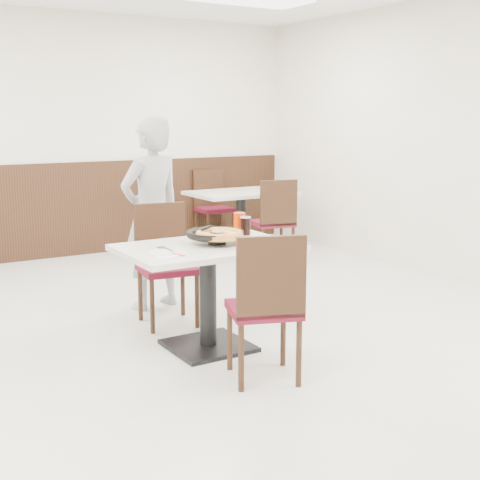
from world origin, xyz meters
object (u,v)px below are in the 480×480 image
pizza (219,236)px  diner_person (152,214)px  main_table (208,297)px  bg_chair_right_far (215,207)px  bg_chair_right_near (272,221)px  bg_table_right (241,223)px  pizza_pan (215,237)px  cola_glass (245,226)px  side_plate (161,253)px  chair_far (167,266)px  red_cup (239,223)px  chair_near (263,306)px

pizza → diner_person: diner_person is taller
main_table → bg_chair_right_far: bg_chair_right_far is taller
bg_chair_right_near → bg_table_right: bearing=106.5°
bg_chair_right_far → pizza_pan: bearing=63.2°
cola_glass → bg_chair_right_near: bg_chair_right_near is taller
side_plate → cola_glass: cola_glass is taller
pizza → bg_chair_right_near: bg_chair_right_near is taller
diner_person → main_table: bearing=72.2°
bg_chair_right_far → bg_table_right: bearing=91.0°
chair_far → red_cup: (0.44, -0.36, 0.35)m
main_table → red_cup: red_cup is taller
side_plate → cola_glass: size_ratio=1.25×
cola_glass → red_cup: red_cup is taller
chair_far → pizza_pan: chair_far is taller
chair_far → bg_chair_right_near: 2.44m
chair_far → bg_table_right: (1.94, 2.06, -0.10)m
chair_far → bg_table_right: chair_far is taller
chair_far → pizza: (0.09, -0.67, 0.34)m
pizza → bg_chair_right_near: (1.88, 2.11, -0.34)m
chair_far → red_cup: size_ratio=5.94×
side_plate → chair_far: bearing=62.2°
main_table → pizza_pan: pizza_pan is taller
side_plate → bg_chair_right_near: (2.38, 2.21, -0.28)m
pizza_pan → red_cup: size_ratio=2.09×
chair_far → side_plate: (-0.41, -0.77, 0.28)m
chair_far → main_table: bearing=98.8°
chair_near → cola_glass: chair_near is taller
side_plate → diner_person: bearing=68.4°
chair_far → bg_chair_right_far: 3.36m
bg_table_right → bg_chair_right_near: bearing=-86.9°
main_table → cola_glass: cola_glass is taller
main_table → pizza: 0.44m
bg_chair_right_near → pizza: bearing=-118.2°
chair_far → bg_chair_right_far: (1.95, 2.74, 0.00)m
bg_table_right → bg_chair_right_near: size_ratio=1.26×
chair_near → bg_chair_right_far: (1.92, 4.06, 0.00)m
pizza → bg_table_right: 3.32m
pizza → chair_far: bearing=97.8°
red_cup → bg_table_right: 2.88m
pizza → cola_glass: cola_glass is taller
main_table → side_plate: (-0.41, -0.12, 0.38)m
main_table → cola_glass: size_ratio=9.23×
side_plate → bg_chair_right_far: (2.36, 3.51, -0.28)m
bg_table_right → chair_near: bearing=-119.4°
red_cup → bg_chair_right_near: 2.39m
main_table → pizza_pan: 0.43m
bg_table_right → diner_person: bearing=-139.9°
main_table → pizza: bearing=-8.5°
main_table → diner_person: size_ratio=0.73×
chair_far → bg_table_right: 2.83m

